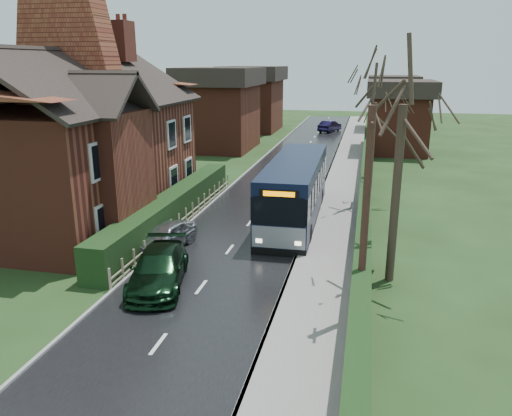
% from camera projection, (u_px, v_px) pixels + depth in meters
% --- Properties ---
extents(ground, '(140.00, 140.00, 0.00)m').
position_uv_depth(ground, '(217.00, 267.00, 20.48)').
color(ground, '#2B4D21').
rests_on(ground, ground).
extents(road, '(6.00, 100.00, 0.02)m').
position_uv_depth(road, '(265.00, 202.00, 29.84)').
color(road, black).
rests_on(road, ground).
extents(pavement, '(2.50, 100.00, 0.14)m').
position_uv_depth(pavement, '(337.00, 206.00, 28.94)').
color(pavement, slate).
rests_on(pavement, ground).
extents(kerb_right, '(0.12, 100.00, 0.14)m').
position_uv_depth(kerb_right, '(316.00, 205.00, 29.19)').
color(kerb_right, gray).
rests_on(kerb_right, ground).
extents(kerb_left, '(0.12, 100.00, 0.10)m').
position_uv_depth(kerb_left, '(216.00, 199.00, 30.46)').
color(kerb_left, gray).
rests_on(kerb_left, ground).
extents(front_hedge, '(1.20, 16.00, 1.60)m').
position_uv_depth(front_hedge, '(172.00, 209.00, 25.74)').
color(front_hedge, black).
rests_on(front_hedge, ground).
extents(picket_fence, '(0.10, 16.00, 0.90)m').
position_uv_depth(picket_fence, '(186.00, 216.00, 25.69)').
color(picket_fence, gray).
rests_on(picket_fence, ground).
extents(right_wall_hedge, '(0.60, 50.00, 1.80)m').
position_uv_depth(right_wall_hedge, '(365.00, 191.00, 28.35)').
color(right_wall_hedge, maroon).
rests_on(right_wall_hedge, ground).
extents(brick_house, '(9.30, 14.60, 10.30)m').
position_uv_depth(brick_house, '(78.00, 137.00, 25.53)').
color(brick_house, maroon).
rests_on(brick_house, ground).
extents(bus, '(2.59, 10.74, 3.25)m').
position_uv_depth(bus, '(295.00, 191.00, 26.07)').
color(bus, black).
rests_on(bus, ground).
extents(car_silver, '(2.14, 3.80, 1.22)m').
position_uv_depth(car_silver, '(166.00, 236.00, 22.26)').
color(car_silver, silver).
rests_on(car_silver, ground).
extents(car_green, '(2.92, 4.95, 1.35)m').
position_uv_depth(car_green, '(159.00, 269.00, 18.61)').
color(car_green, black).
rests_on(car_green, ground).
extents(car_distant, '(2.67, 4.31, 1.34)m').
position_uv_depth(car_distant, '(330.00, 126.00, 59.91)').
color(car_distant, black).
rests_on(car_distant, ground).
extents(bus_stop_sign, '(0.11, 0.39, 2.60)m').
position_uv_depth(bus_stop_sign, '(307.00, 205.00, 23.15)').
color(bus_stop_sign, slate).
rests_on(bus_stop_sign, ground).
extents(telegraph_pole, '(0.24, 0.89, 6.90)m').
position_uv_depth(telegraph_pole, '(365.00, 218.00, 15.24)').
color(telegraph_pole, '#311C15').
rests_on(telegraph_pole, ground).
extents(tree_right_near, '(4.42, 4.42, 9.53)m').
position_uv_depth(tree_right_near, '(404.00, 91.00, 17.26)').
color(tree_right_near, '#33261E').
rests_on(tree_right_near, ground).
extents(tree_right_far, '(4.41, 4.41, 8.51)m').
position_uv_depth(tree_right_far, '(375.00, 95.00, 27.19)').
color(tree_right_far, '#31261D').
rests_on(tree_right_far, ground).
extents(tree_house_side, '(4.71, 4.71, 10.70)m').
position_uv_depth(tree_house_side, '(112.00, 63.00, 37.04)').
color(tree_house_side, '#372D21').
rests_on(tree_house_side, ground).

